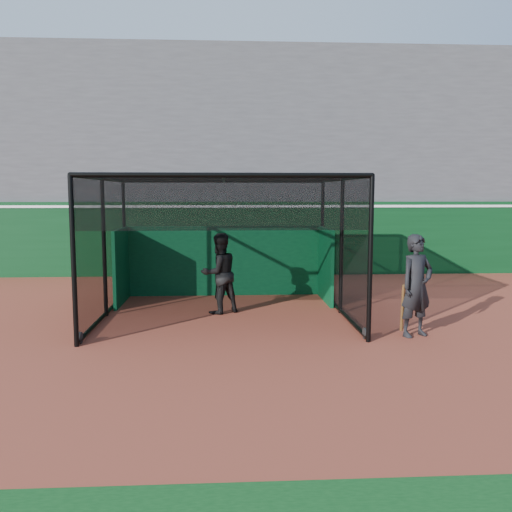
{
  "coord_description": "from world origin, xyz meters",
  "views": [
    {
      "loc": [
        0.39,
        -9.96,
        2.8
      ],
      "look_at": [
        1.08,
        2.0,
        1.4
      ],
      "focal_mm": 38.0,
      "sensor_mm": 36.0,
      "label": 1
    }
  ],
  "objects": [
    {
      "name": "ground",
      "position": [
        0.0,
        0.0,
        0.0
      ],
      "size": [
        120.0,
        120.0,
        0.0
      ],
      "primitive_type": "plane",
      "color": "#98412C",
      "rests_on": "ground"
    },
    {
      "name": "on_deck_player",
      "position": [
        4.11,
        0.24,
        1.0
      ],
      "size": [
        0.86,
        0.73,
        2.01
      ],
      "color": "black",
      "rests_on": "ground"
    },
    {
      "name": "batter",
      "position": [
        0.25,
        2.53,
        0.94
      ],
      "size": [
        1.15,
        1.07,
        1.87
      ],
      "primitive_type": "imported",
      "rotation": [
        0.0,
        0.0,
        3.67
      ],
      "color": "black",
      "rests_on": "ground"
    },
    {
      "name": "outfield_wall",
      "position": [
        0.0,
        8.5,
        1.29
      ],
      "size": [
        50.0,
        0.5,
        2.5
      ],
      "color": "#093616",
      "rests_on": "ground"
    },
    {
      "name": "grandstand",
      "position": [
        0.0,
        12.27,
        4.48
      ],
      "size": [
        50.0,
        7.85,
        8.95
      ],
      "color": "#4C4C4F",
      "rests_on": "ground"
    },
    {
      "name": "batting_cage",
      "position": [
        0.37,
        2.39,
        1.56
      ],
      "size": [
        5.51,
        5.08,
        3.12
      ],
      "color": "black",
      "rests_on": "ground"
    }
  ]
}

